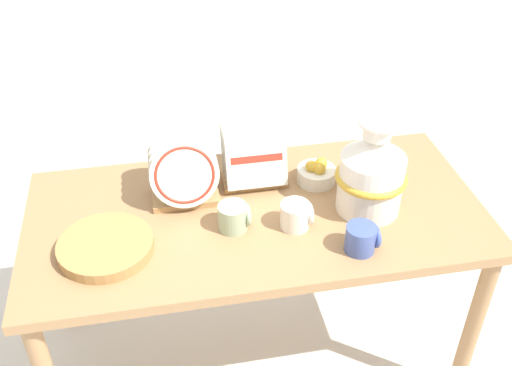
# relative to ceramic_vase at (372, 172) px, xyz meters

# --- Properties ---
(ground_plane) EXTENTS (14.00, 14.00, 0.00)m
(ground_plane) POSITION_rel_ceramic_vase_xyz_m (-0.36, 0.05, -0.86)
(ground_plane) COLOR silver
(display_table) EXTENTS (1.47, 0.71, 0.72)m
(display_table) POSITION_rel_ceramic_vase_xyz_m (-0.36, 0.05, -0.23)
(display_table) COLOR #9E754C
(display_table) RESTS_ON ground_plane
(ceramic_vase) EXTENTS (0.23, 0.23, 0.33)m
(ceramic_vase) POSITION_rel_ceramic_vase_xyz_m (0.00, 0.00, 0.00)
(ceramic_vase) COLOR white
(ceramic_vase) RESTS_ON display_table
(dish_rack_round_plates) EXTENTS (0.22, 0.19, 0.24)m
(dish_rack_round_plates) POSITION_rel_ceramic_vase_xyz_m (-0.57, 0.15, -0.04)
(dish_rack_round_plates) COLOR tan
(dish_rack_round_plates) RESTS_ON display_table
(dish_rack_square_plates) EXTENTS (0.22, 0.18, 0.22)m
(dish_rack_square_plates) POSITION_rel_ceramic_vase_xyz_m (-0.33, 0.22, -0.05)
(dish_rack_square_plates) COLOR tan
(dish_rack_square_plates) RESTS_ON display_table
(wicker_charger_stack) EXTENTS (0.28, 0.28, 0.04)m
(wicker_charger_stack) POSITION_rel_ceramic_vase_xyz_m (-0.83, -0.05, -0.12)
(wicker_charger_stack) COLOR #AD7F47
(wicker_charger_stack) RESTS_ON display_table
(mug_sage_glaze) EXTENTS (0.10, 0.09, 0.08)m
(mug_sage_glaze) POSITION_rel_ceramic_vase_xyz_m (-0.44, -0.02, -0.10)
(mug_sage_glaze) COLOR #9EB28E
(mug_sage_glaze) RESTS_ON display_table
(mug_cream_glaze) EXTENTS (0.10, 0.09, 0.08)m
(mug_cream_glaze) POSITION_rel_ceramic_vase_xyz_m (-0.25, -0.05, -0.10)
(mug_cream_glaze) COLOR silver
(mug_cream_glaze) RESTS_ON display_table
(mug_cobalt_glaze) EXTENTS (0.10, 0.09, 0.08)m
(mug_cobalt_glaze) POSITION_rel_ceramic_vase_xyz_m (-0.08, -0.19, -0.10)
(mug_cobalt_glaze) COLOR #42569E
(mug_cobalt_glaze) RESTS_ON display_table
(fruit_bowl) EXTENTS (0.13, 0.13, 0.09)m
(fruit_bowl) POSITION_rel_ceramic_vase_xyz_m (-0.12, 0.17, -0.11)
(fruit_bowl) COLOR silver
(fruit_bowl) RESTS_ON display_table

